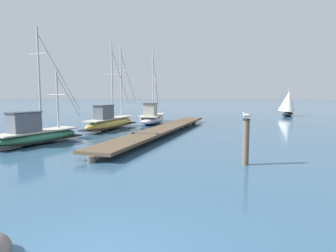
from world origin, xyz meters
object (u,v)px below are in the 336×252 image
object	(u,v)px
distant_sailboat	(288,104)
fishing_boat_0	(152,117)
fishing_boat_1	(110,121)
perched_seagull	(247,115)
fishing_boat_2	(36,134)
mooring_piling	(246,141)

from	to	relation	value
distant_sailboat	fishing_boat_0	bearing A→B (deg)	-131.01
fishing_boat_1	perched_seagull	size ratio (longest dim) A/B	23.80
fishing_boat_0	fishing_boat_2	distance (m)	13.78
fishing_boat_1	mooring_piling	bearing A→B (deg)	-37.03
fishing_boat_1	distant_sailboat	size ratio (longest dim) A/B	2.04
mooring_piling	fishing_boat_1	bearing A→B (deg)	142.97
perched_seagull	distant_sailboat	size ratio (longest dim) A/B	0.09
fishing_boat_2	distant_sailboat	distance (m)	32.38
perched_seagull	fishing_boat_0	bearing A→B (deg)	125.33
fishing_boat_0	fishing_boat_2	bearing A→B (deg)	-95.91
mooring_piling	distant_sailboat	xyz separation A→B (m)	(2.77, 29.89, 0.67)
mooring_piling	distant_sailboat	world-z (taller)	distant_sailboat
fishing_boat_2	mooring_piling	distance (m)	11.90
fishing_boat_0	perched_seagull	xyz separation A→B (m)	(10.43, -14.72, 1.39)
mooring_piling	distant_sailboat	distance (m)	30.03
perched_seagull	mooring_piling	bearing A→B (deg)	-173.04
fishing_boat_2	fishing_boat_1	bearing A→B (deg)	88.60
perched_seagull	distant_sailboat	distance (m)	30.02
perched_seagull	fishing_boat_1	bearing A→B (deg)	142.99
perched_seagull	distant_sailboat	world-z (taller)	distant_sailboat
fishing_boat_2	distant_sailboat	size ratio (longest dim) A/B	1.51
fishing_boat_1	fishing_boat_2	bearing A→B (deg)	-91.40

